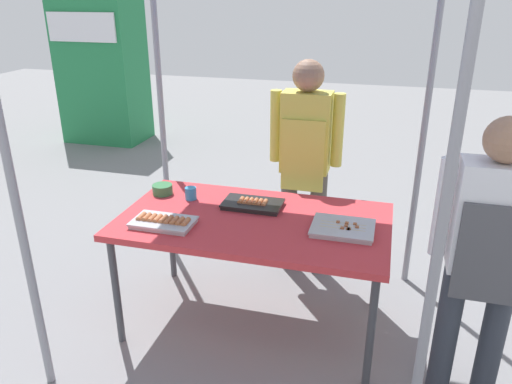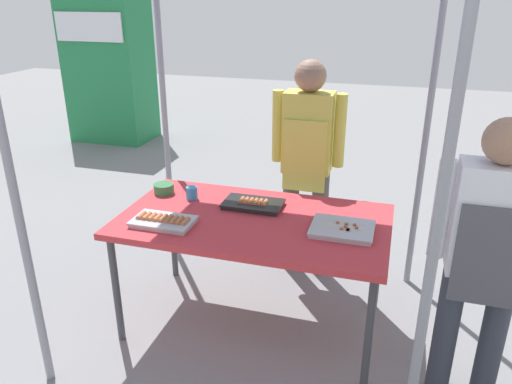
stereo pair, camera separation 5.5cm
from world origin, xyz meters
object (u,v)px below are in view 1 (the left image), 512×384
Objects in this scene: tray_grilled_sausages at (163,222)px; tray_meat_skewers at (343,228)px; stall_table at (254,226)px; drink_cup_near_edge at (191,193)px; tray_pork_links at (253,204)px; vendor_woman at (305,152)px; condiment_bowl at (162,189)px; customer_nearby at (487,247)px; neighbor_stall_left at (103,70)px.

tray_meat_skewers is (1.01, 0.20, -0.00)m from tray_grilled_sausages.
tray_grilled_sausages is (-0.48, -0.23, 0.07)m from stall_table.
drink_cup_near_edge reaches higher than tray_grilled_sausages.
tray_pork_links is 0.67m from vendor_woman.
tray_grilled_sausages is 0.23× the size of vendor_woman.
stall_table is 12.00× the size of condiment_bowl.
customer_nearby is (1.28, -0.46, 0.12)m from tray_pork_links.
neighbor_stall_left reaches higher than tray_grilled_sausages.
drink_cup_near_edge is at bearing -51.60° from neighbor_stall_left.
tray_grilled_sausages reaches higher than tray_meat_skewers.
neighbor_stall_left reaches higher than vendor_woman.
tray_pork_links reaches higher than stall_table.
neighbor_stall_left is (-2.68, 3.79, 0.21)m from tray_grilled_sausages.
tray_pork_links is at bearing -1.77° from drink_cup_near_edge.
stall_table is 1.28m from customer_nearby.
tray_meat_skewers is 0.95× the size of tray_pork_links.
stall_table is at bearing 166.44° from customer_nearby.
customer_nearby is (1.06, -1.06, -0.05)m from vendor_woman.
tray_grilled_sausages is 0.40m from drink_cup_near_edge.
neighbor_stall_left is (-2.69, 3.39, 0.19)m from drink_cup_near_edge.
tray_grilled_sausages is at bearing -168.70° from tray_meat_skewers.
tray_meat_skewers reaches higher than stall_table.
drink_cup_near_edge is 0.89m from vendor_woman.
tray_grilled_sausages reaches higher than stall_table.
tray_pork_links is 4.62m from neighbor_stall_left.
customer_nearby is at bearing -15.45° from drink_cup_near_edge.
neighbor_stall_left is at bearing 126.35° from condiment_bowl.
stall_table is at bearing 77.75° from vendor_woman.
tray_grilled_sausages is at bearing 177.74° from customer_nearby.
stall_table is 0.82m from vendor_woman.
tray_meat_skewers is 0.76m from customer_nearby.
vendor_woman reaches higher than customer_nearby.
tray_meat_skewers is at bearing 158.90° from customer_nearby.
vendor_woman is (0.65, 1.00, 0.17)m from tray_grilled_sausages.
customer_nearby reaches higher than tray_meat_skewers.
tray_grilled_sausages is 4.65m from neighbor_stall_left.
drink_cup_near_edge reaches higher than stall_table.
neighbor_stall_left is (-3.16, 3.57, 0.29)m from stall_table.
customer_nearby is at bearing -19.65° from tray_pork_links.
stall_table is at bearing -16.64° from condiment_bowl.
stall_table is at bearing -20.19° from drink_cup_near_edge.
neighbor_stall_left is (-3.69, 3.59, 0.22)m from tray_meat_skewers.
vendor_woman is (-0.36, 0.80, 0.17)m from tray_meat_skewers.
tray_meat_skewers is at bearing -11.33° from drink_cup_near_edge.
stall_table is 4.77m from neighbor_stall_left.
stall_table is 20.00× the size of drink_cup_near_edge.
condiment_bowl is (-0.69, 0.21, 0.09)m from stall_table.
vendor_woman is at bearing 134.88° from customer_nearby.
vendor_woman reaches higher than stall_table.
stall_table is at bearing -48.44° from neighbor_stall_left.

